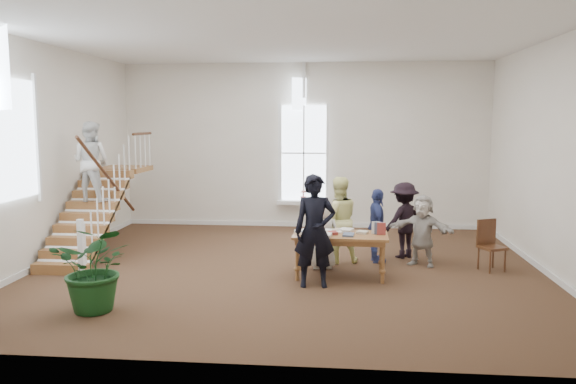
# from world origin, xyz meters

# --- Properties ---
(ground) EXTENTS (10.00, 10.00, 0.00)m
(ground) POSITION_xyz_m (0.00, 0.00, 0.00)
(ground) COLOR #402919
(ground) RESTS_ON ground
(room_shell) EXTENTS (10.49, 10.00, 10.00)m
(room_shell) POSITION_xyz_m (-0.00, 4.39, 0.40)
(room_shell) COLOR silver
(room_shell) RESTS_ON ground
(staircase) EXTENTS (1.10, 4.10, 2.92)m
(staircase) POSITION_xyz_m (-4.34, 0.75, 1.62)
(staircase) COLOR brown
(staircase) RESTS_ON ground
(library_table) EXTENTS (1.79, 0.93, 0.89)m
(library_table) POSITION_xyz_m (0.99, -0.52, 0.75)
(library_table) COLOR brown
(library_table) RESTS_ON ground
(police_officer) EXTENTS (0.78, 0.56, 2.01)m
(police_officer) POSITION_xyz_m (0.57, -1.18, 1.00)
(police_officer) COLOR black
(police_officer) RESTS_ON ground
(elderly_woman) EXTENTS (0.71, 0.50, 1.39)m
(elderly_woman) POSITION_xyz_m (0.67, 0.07, 0.70)
(elderly_woman) COLOR silver
(elderly_woman) RESTS_ON ground
(person_yellow) EXTENTS (1.01, 0.87, 1.80)m
(person_yellow) POSITION_xyz_m (0.97, 0.57, 0.90)
(person_yellow) COLOR #F9F79C
(person_yellow) RESTS_ON ground
(woman_cluster_a) EXTENTS (0.47, 0.94, 1.54)m
(woman_cluster_a) POSITION_xyz_m (1.78, 0.68, 0.77)
(woman_cluster_a) COLOR navy
(woman_cluster_a) RESTS_ON ground
(woman_cluster_b) EXTENTS (1.21, 1.10, 1.63)m
(woman_cluster_b) POSITION_xyz_m (2.38, 1.13, 0.82)
(woman_cluster_b) COLOR black
(woman_cluster_b) RESTS_ON ground
(woman_cluster_c) EXTENTS (1.40, 0.98, 1.45)m
(woman_cluster_c) POSITION_xyz_m (2.68, 0.48, 0.73)
(woman_cluster_c) COLOR #BAB2A7
(woman_cluster_c) RESTS_ON ground
(floor_plant) EXTENTS (1.31, 1.15, 1.38)m
(floor_plant) POSITION_xyz_m (-2.72, -2.80, 0.69)
(floor_plant) COLOR #123A15
(floor_plant) RESTS_ON ground
(side_chair) EXTENTS (0.57, 0.57, 1.00)m
(side_chair) POSITION_xyz_m (3.96, 0.27, 0.56)
(side_chair) COLOR #39190F
(side_chair) RESTS_ON ground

